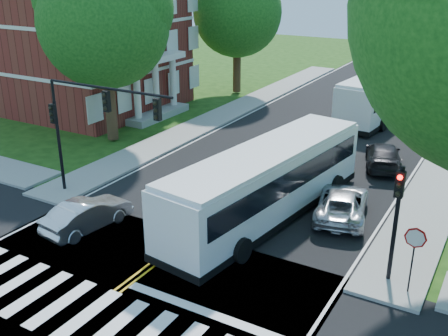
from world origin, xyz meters
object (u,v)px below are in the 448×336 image
Objects in this scene: bus_lead at (268,181)px; bus_follow at (384,93)px; signal_nw at (90,115)px; suv at (342,203)px; dark_sedan at (383,155)px; signal_ne at (397,210)px; hatchback at (87,214)px.

bus_follow reaches higher than bus_lead.
signal_nw is 0.55× the size of bus_lead.
suv is 1.03× the size of dark_sedan.
hatchback is at bearing -169.30° from signal_ne.
bus_lead is at bearing -134.69° from hatchback.
signal_nw reaches higher than signal_ne.
signal_ne is 0.34× the size of bus_lead.
signal_nw is at bearing 75.66° from bus_follow.
bus_follow reaches higher than dark_sedan.
signal_ne is at bearing 89.00° from dark_sedan.
signal_ne reaches higher than suv.
signal_ne is at bearing 113.31° from suv.
signal_ne is (14.06, 0.01, -1.41)m from signal_nw.
bus_lead is (-6.17, 2.62, -1.20)m from signal_ne.
dark_sedan is (-3.19, 11.74, -2.28)m from signal_ne.
signal_ne is at bearing 164.83° from bus_lead.
dark_sedan is (0.01, 7.36, 0.01)m from suv.
bus_lead is 9.66m from dark_sedan.
hatchback is 11.45m from suv.
bus_follow is at bearing 104.75° from signal_ne.
bus_lead is at bearing 94.75° from bus_follow.
signal_ne reaches higher than dark_sedan.
signal_ne is 0.34× the size of bus_follow.
dark_sedan reaches higher than suv.
dark_sedan is (9.27, 14.09, -0.01)m from hatchback.
dark_sedan is at bearing -100.26° from bus_lead.
signal_ne is 12.38m from dark_sedan.
bus_follow is (0.21, 20.00, 0.00)m from bus_lead.
suv is (2.76, -18.24, -1.10)m from bus_follow.
bus_follow is (-5.95, 22.61, -1.19)m from signal_ne.
signal_ne is 0.92× the size of suv.
signal_nw is at bearing 31.04° from dark_sedan.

